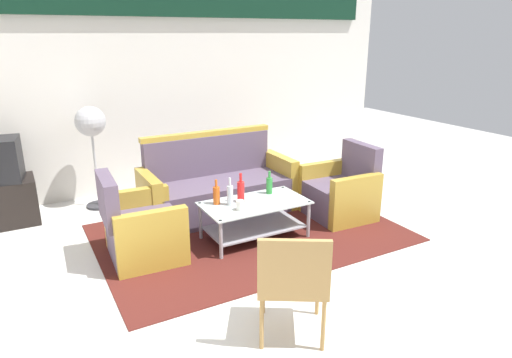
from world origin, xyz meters
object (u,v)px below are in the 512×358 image
Objects in this scene: bottle_orange at (216,195)px; bottle_red at (241,191)px; armchair_right at (341,193)px; bottle_green at (269,185)px; cup at (240,205)px; armchair_left at (141,230)px; wicker_chair at (293,277)px; bottle_clear at (230,195)px; pedestal_fan at (91,127)px; coffee_table at (255,215)px; couch at (218,189)px.

bottle_red reaches higher than bottle_orange.
armchair_right is at bearing -1.22° from bottle_red.
bottle_green is at bearing 11.33° from bottle_red.
armchair_right reaches higher than cup.
armchair_left reaches higher than wicker_chair.
armchair_left is at bearing 173.58° from bottle_clear.
pedestal_fan is at bearing 133.04° from wicker_chair.
armchair_left reaches higher than coffee_table.
pedestal_fan reaches higher than couch.
bottle_clear is at bearing 110.33° from wicker_chair.
cup is (-0.23, -0.11, 0.19)m from coffee_table.
bottle_green is 0.64m from bottle_orange.
bottle_orange is 0.31× the size of wicker_chair.
armchair_right is 0.77× the size of coffee_table.
pedestal_fan reaches higher than cup.
pedestal_fan reaches higher than coffee_table.
bottle_clear is 0.14m from bottle_red.
cup is (-0.50, -0.28, -0.05)m from bottle_green.
couch is 0.97m from cup.
pedestal_fan is at bearing 134.07° from bottle_green.
armchair_left is 1.00× the size of armchair_right.
bottle_red is at bearing 88.73° from armchair_left.
wicker_chair reaches higher than bottle_red.
bottle_clear is (-1.45, 0.00, 0.23)m from armchair_right.
bottle_green is 0.82× the size of bottle_red.
coffee_table is at bearing -36.09° from bottle_red.
armchair_right is 0.95m from bottle_green.
bottle_orange is at bearing 114.51° from wicker_chair.
bottle_green is 0.40m from bottle_red.
pedestal_fan is at bearing 57.69° from armchair_right.
bottle_orange is (-0.11, 0.09, -0.01)m from bottle_clear.
wicker_chair is (-0.34, -1.46, 0.03)m from cup.
armchair_left is 2.92× the size of bottle_clear.
bottle_clear is at bearing 166.78° from coffee_table.
couch is 1.46m from armchair_right.
coffee_table is 3.78× the size of bottle_clear.
coffee_table is at bearing -22.24° from bottle_orange.
bottle_orange is (-0.37, 0.15, 0.24)m from coffee_table.
coffee_table is at bearing 101.41° from wicker_chair.
cup is (0.93, -0.28, 0.17)m from armchair_left.
armchair_right is 3.08m from pedestal_fan.
bottle_red is 0.24m from cup.
coffee_table is (1.16, -0.16, -0.02)m from armchair_left.
bottle_clear reaches higher than bottle_green.
wicker_chair is at bearing -77.96° from pedestal_fan.
couch is 0.76m from bottle_green.
bottle_red is (-0.06, -0.74, 0.21)m from couch.
cup reaches higher than coffee_table.
coffee_table is at bearing -54.12° from pedestal_fan.
pedestal_fan is at bearing 119.41° from bottle_orange.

